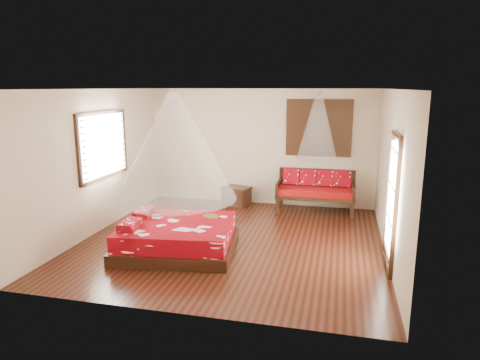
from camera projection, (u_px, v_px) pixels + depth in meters
name	position (u px, v px, depth m)	size (l,w,h in m)	color
room	(233.00, 168.00, 7.78)	(5.54, 5.54, 2.84)	black
bed	(177.00, 236.00, 7.55)	(2.20, 2.04, 0.63)	black
daybed	(316.00, 189.00, 9.92)	(1.78, 0.79, 0.94)	black
storage_chest	(237.00, 196.00, 10.48)	(0.76, 0.65, 0.45)	black
shutter_panel	(319.00, 128.00, 9.94)	(1.52, 0.06, 1.32)	black
window_left	(104.00, 145.00, 8.52)	(0.10, 1.74, 1.34)	black
glazed_door	(392.00, 203.00, 6.66)	(0.08, 1.02, 2.16)	black
wine_tray	(210.00, 214.00, 7.81)	(0.29, 0.29, 0.23)	brown
mosquito_net_main	(175.00, 147.00, 7.21)	(2.10, 2.10, 1.80)	white
mosquito_net_daybed	(318.00, 125.00, 9.48)	(0.91, 0.91, 1.50)	white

